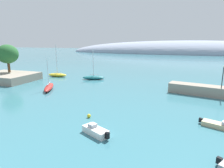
{
  "coord_description": "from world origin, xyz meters",
  "views": [
    {
      "loc": [
        15.36,
        -6.68,
        10.82
      ],
      "look_at": [
        2.37,
        29.31,
        2.43
      ],
      "focal_mm": 30.83,
      "sensor_mm": 36.0,
      "label": 1
    }
  ],
  "objects": [
    {
      "name": "motorboat_white_foreground",
      "position": [
        6.34,
        12.57,
        0.45
      ],
      "size": [
        4.01,
        2.81,
        1.2
      ],
      "rotation": [
        0.0,
        0.0,
        2.69
      ],
      "color": "white",
      "rests_on": "water"
    },
    {
      "name": "sailboat_red_mid_mooring",
      "position": [
        -13.07,
        29.04,
        0.58
      ],
      "size": [
        5.24,
        7.87,
        7.33
      ],
      "rotation": [
        0.0,
        0.0,
        5.21
      ],
      "color": "red",
      "rests_on": "water"
    },
    {
      "name": "sailboat_yellow_near_shore",
      "position": [
        -21.51,
        44.2,
        0.64
      ],
      "size": [
        6.39,
        2.78,
        10.04
      ],
      "rotation": [
        0.0,
        0.0,
        3.23
      ],
      "color": "yellow",
      "rests_on": "water"
    },
    {
      "name": "harbor_lamp_post",
      "position": [
        23.01,
        34.49,
        4.76
      ],
      "size": [
        0.36,
        0.36,
        4.41
      ],
      "color": "black",
      "rests_on": "breakwater_rocks"
    },
    {
      "name": "mooring_buoy_yellow",
      "position": [
        3.23,
        17.0,
        0.28
      ],
      "size": [
        0.55,
        0.55,
        0.55
      ],
      "primitive_type": "sphere",
      "color": "yellow",
      "rests_on": "water"
    },
    {
      "name": "sailboat_teal_outer_mooring",
      "position": [
        -8.63,
        43.75,
        0.62
      ],
      "size": [
        6.81,
        4.07,
        9.01
      ],
      "rotation": [
        0.0,
        0.0,
        3.45
      ],
      "color": "#1E6B70",
      "rests_on": "water"
    },
    {
      "name": "motorboat_sand_outer",
      "position": [
        20.68,
        19.55,
        0.35
      ],
      "size": [
        4.81,
        2.78,
        1.01
      ],
      "rotation": [
        0.0,
        0.0,
        5.94
      ],
      "color": "#C6B284",
      "rests_on": "water"
    },
    {
      "name": "shore_outcrop",
      "position": [
        -30.92,
        33.79,
        1.05
      ],
      "size": [
        15.13,
        11.39,
        2.09
      ],
      "primitive_type": "cube",
      "color": "gray",
      "rests_on": "ground"
    },
    {
      "name": "tree_clump_shore",
      "position": [
        -31.97,
        35.64,
        7.39
      ],
      "size": [
        6.0,
        6.0,
        8.02
      ],
      "color": "brown",
      "rests_on": "shore_outcrop"
    },
    {
      "name": "distant_ridge",
      "position": [
        20.52,
        192.64,
        0.0
      ],
      "size": [
        243.13,
        58.81,
        24.36
      ],
      "primitive_type": "ellipsoid",
      "color": "#8E99AD",
      "rests_on": "ground"
    }
  ]
}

